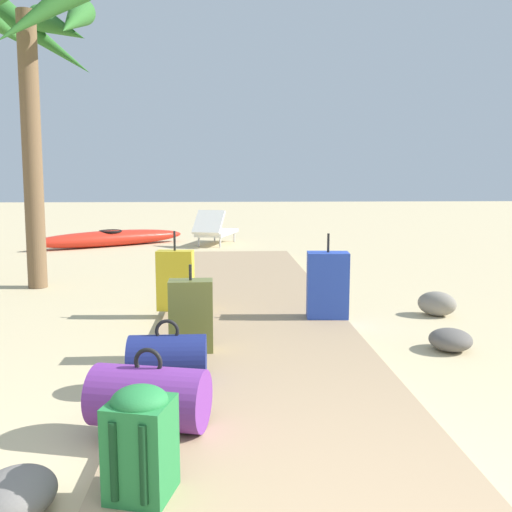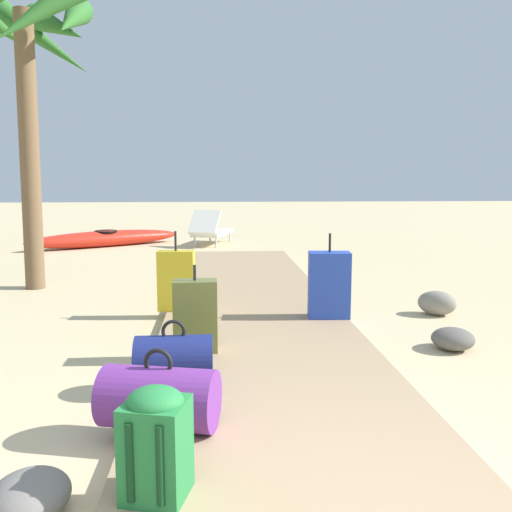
% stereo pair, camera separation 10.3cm
% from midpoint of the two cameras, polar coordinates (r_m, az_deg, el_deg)
% --- Properties ---
extents(ground_plane, '(60.00, 60.00, 0.00)m').
position_cam_midpoint_polar(ground_plane, '(5.25, -0.34, -8.00)').
color(ground_plane, '#CCB789').
extents(boardwalk, '(1.81, 8.90, 0.08)m').
position_cam_midpoint_polar(boardwalk, '(6.10, -0.91, -5.34)').
color(boardwalk, tan).
rests_on(boardwalk, ground).
extents(suitcase_olive, '(0.35, 0.21, 0.70)m').
position_cam_midpoint_polar(suitcase_olive, '(4.42, -6.98, -6.18)').
color(suitcase_olive, olive).
rests_on(suitcase_olive, boardwalk).
extents(duffel_bag_purple, '(0.69, 0.48, 0.46)m').
position_cam_midpoint_polar(duffel_bag_purple, '(3.17, -10.96, -14.26)').
color(duffel_bag_purple, '#6B2D84').
rests_on(duffel_bag_purple, boardwalk).
extents(suitcase_yellow, '(0.39, 0.21, 0.83)m').
position_cam_midpoint_polar(suitcase_yellow, '(5.81, -8.77, -2.53)').
color(suitcase_yellow, gold).
rests_on(suitcase_yellow, boardwalk).
extents(suitcase_blue, '(0.42, 0.27, 0.84)m').
position_cam_midpoint_polar(suitcase_blue, '(5.49, 7.06, -2.97)').
color(suitcase_blue, '#2847B7').
rests_on(suitcase_blue, boardwalk).
extents(duffel_bag_navy, '(0.52, 0.32, 0.43)m').
position_cam_midpoint_polar(duffel_bag_navy, '(3.84, -9.27, -10.41)').
color(duffel_bag_navy, navy).
rests_on(duffel_bag_navy, boardwalk).
extents(backpack_green, '(0.32, 0.31, 0.49)m').
position_cam_midpoint_polar(backpack_green, '(2.53, -11.58, -18.18)').
color(backpack_green, '#237538').
rests_on(backpack_green, boardwalk).
extents(palm_tree_near_left, '(2.10, 2.08, 4.00)m').
position_cam_midpoint_polar(palm_tree_near_left, '(8.02, -23.50, 19.78)').
color(palm_tree_near_left, brown).
rests_on(palm_tree_near_left, ground).
extents(lounge_chair, '(1.02, 1.65, 0.78)m').
position_cam_midpoint_polar(lounge_chair, '(12.15, -4.94, 2.69)').
color(lounge_chair, white).
rests_on(lounge_chair, ground).
extents(kayak, '(3.18, 2.31, 0.35)m').
position_cam_midpoint_polar(kayak, '(12.30, -15.53, 1.76)').
color(kayak, red).
rests_on(kayak, ground).
extents(rock_right_far, '(0.49, 0.46, 0.26)m').
position_cam_midpoint_polar(rock_right_far, '(6.19, 17.80, -4.67)').
color(rock_right_far, gray).
rests_on(rock_right_far, ground).
extents(rock_left_mid, '(0.36, 0.40, 0.19)m').
position_cam_midpoint_polar(rock_left_mid, '(2.78, -23.52, -21.86)').
color(rock_left_mid, slate).
rests_on(rock_left_mid, ground).
extents(rock_right_near, '(0.45, 0.45, 0.19)m').
position_cam_midpoint_polar(rock_right_near, '(5.01, 19.18, -8.12)').
color(rock_right_near, '#5B5651').
rests_on(rock_right_near, ground).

